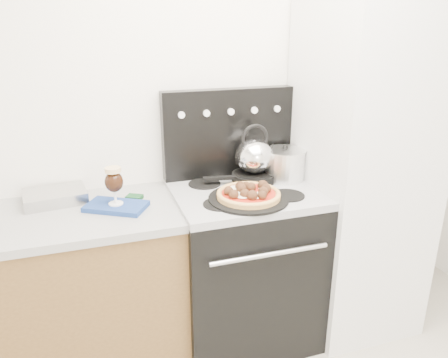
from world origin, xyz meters
name	(u,v)px	position (x,y,z in m)	size (l,w,h in m)	color
room_shell	(319,192)	(0.00, 0.29, 1.25)	(3.52, 3.01, 2.52)	#B2AA9B
base_cabinet	(36,303)	(-1.02, 1.20, 0.43)	(1.45, 0.60, 0.86)	brown
countertop	(22,223)	(-1.02, 1.20, 0.88)	(1.48, 0.63, 0.04)	#9E9E9E
stove_body	(243,268)	(0.08, 1.18, 0.44)	(0.76, 0.65, 0.88)	black
cooktop	(244,193)	(0.08, 1.18, 0.90)	(0.76, 0.65, 0.04)	#ADADB2
backguard	(228,133)	(0.08, 1.45, 1.17)	(0.76, 0.08, 0.50)	black
fridge	(360,173)	(0.78, 1.15, 0.95)	(0.64, 0.68, 1.90)	silver
foil_sheet	(55,196)	(-0.88, 1.37, 0.93)	(0.30, 0.22, 0.06)	silver
oven_mitt	(116,206)	(-0.59, 1.18, 0.91)	(0.29, 0.17, 0.02)	navy
beer_glass	(114,186)	(-0.59, 1.18, 1.02)	(0.09, 0.09, 0.19)	black
pizza_pan	(249,198)	(0.05, 1.04, 0.93)	(0.41, 0.41, 0.01)	black
pizza	(249,193)	(0.05, 1.04, 0.96)	(0.32, 0.32, 0.05)	#D8B369
skillet	(254,177)	(0.18, 1.29, 0.94)	(0.25, 0.25, 0.04)	black
tea_kettle	(254,153)	(0.18, 1.29, 1.08)	(0.21, 0.21, 0.24)	silver
stock_pot	(284,165)	(0.36, 1.27, 1.00)	(0.23, 0.23, 0.16)	silver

